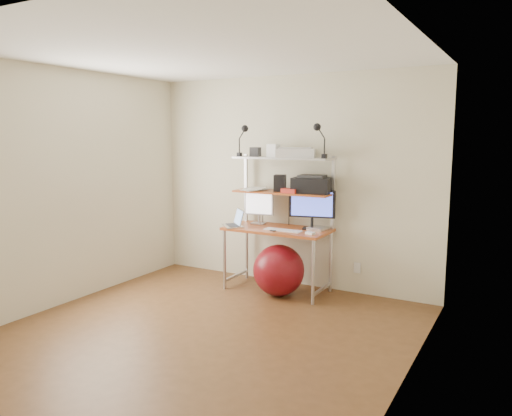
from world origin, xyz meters
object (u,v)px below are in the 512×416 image
(laptop, at_px, (236,223))
(exercise_ball, at_px, (279,270))
(monitor_silver, at_px, (259,206))
(monitor_black, at_px, (312,206))
(printer, at_px, (312,185))

(laptop, distance_m, exercise_ball, 0.76)
(monitor_silver, height_order, exercise_ball, monitor_silver)
(monitor_silver, height_order, monitor_black, monitor_black)
(laptop, bearing_deg, monitor_black, 63.28)
(monitor_silver, bearing_deg, laptop, -127.13)
(monitor_silver, distance_m, laptop, 0.37)
(monitor_black, distance_m, exercise_ball, 0.82)
(monitor_silver, distance_m, exercise_ball, 0.85)
(monitor_silver, relative_size, exercise_ball, 0.70)
(monitor_black, bearing_deg, exercise_ball, -143.59)
(printer, bearing_deg, monitor_black, -58.44)
(monitor_black, xyz_separation_m, exercise_ball, (-0.26, -0.31, -0.71))
(monitor_silver, distance_m, printer, 0.74)
(laptop, xyz_separation_m, printer, (0.84, 0.30, 0.46))
(laptop, relative_size, printer, 0.81)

